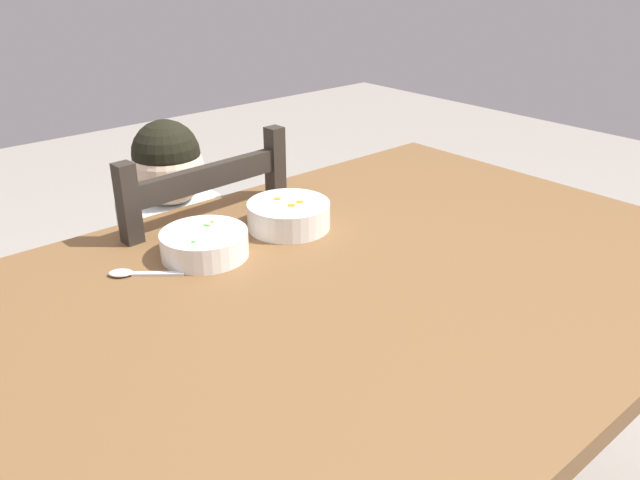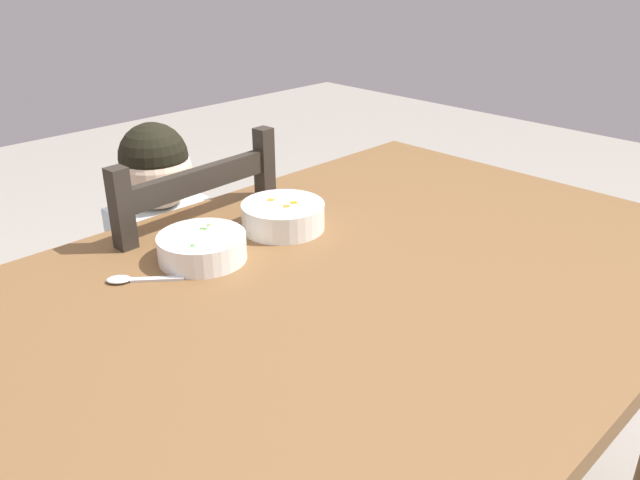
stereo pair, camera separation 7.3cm
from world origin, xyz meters
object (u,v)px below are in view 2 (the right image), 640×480
at_px(child_figure, 171,258).
at_px(spoon, 131,279).
at_px(dining_chair, 178,320).
at_px(bowl_of_peas, 202,246).
at_px(dining_table, 362,315).
at_px(bowl_of_carrots, 283,215).

distance_m(child_figure, spoon, 0.39).
distance_m(dining_chair, bowl_of_peas, 0.47).
bearing_deg(dining_table, dining_chair, 98.00).
bearing_deg(child_figure, bowl_of_peas, -109.37).
height_order(dining_table, child_figure, child_figure).
xyz_separation_m(child_figure, bowl_of_peas, (-0.10, -0.29, 0.16)).
bearing_deg(spoon, dining_table, -39.14).
height_order(dining_table, spoon, spoon).
distance_m(dining_table, child_figure, 0.55).
height_order(dining_chair, spoon, dining_chair).
bearing_deg(dining_chair, child_figure, -118.23).
bearing_deg(bowl_of_carrots, spoon, 176.97).
distance_m(dining_table, spoon, 0.43).
relative_size(dining_table, spoon, 11.93).
xyz_separation_m(dining_table, child_figure, (-0.08, 0.54, -0.04)).
relative_size(dining_chair, bowl_of_peas, 5.52).
bearing_deg(bowl_of_carrots, bowl_of_peas, 179.99).
bearing_deg(bowl_of_carrots, child_figure, 109.37).
height_order(dining_table, dining_chair, dining_chair).
bearing_deg(dining_chair, bowl_of_peas, -109.53).
relative_size(dining_chair, child_figure, 0.98).
bearing_deg(dining_chair, spoon, -131.71).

